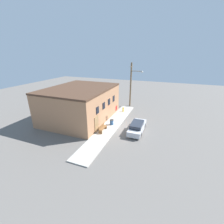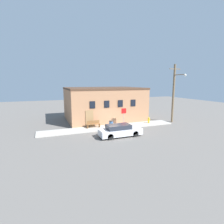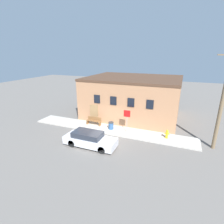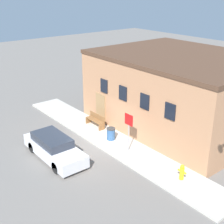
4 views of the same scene
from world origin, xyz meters
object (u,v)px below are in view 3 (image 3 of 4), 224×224
Objects in this scene: trash_bin at (111,126)px; bench at (94,121)px; fire_hydrant at (167,134)px; utility_pole at (223,98)px; stop_sign at (127,117)px; parked_car at (90,139)px.

bench is at bearing 169.40° from trash_bin.
trash_bin is at bearing -179.57° from fire_hydrant.
trash_bin is 10.09m from utility_pole.
utility_pole is (11.53, -0.67, 3.77)m from bench.
parked_car is at bearing -120.19° from stop_sign.
parked_car is (-2.13, -3.67, -1.07)m from stop_sign.
trash_bin is at bearing 83.48° from parked_car.
stop_sign is at bearing -2.33° from trash_bin.
bench is at bearing 176.65° from utility_pole.
stop_sign is 8.07m from utility_pole.
bench is 12.15m from utility_pole.
stop_sign is 4.37m from parked_car.
fire_hydrant is 0.51× the size of bench.
parked_car is (-9.77, -3.47, -3.69)m from utility_pole.
parked_car is at bearing -147.72° from fire_hydrant.
parked_car reaches higher than trash_bin.
fire_hydrant is at bearing 1.66° from stop_sign.
trash_bin is 3.76m from parked_car.
utility_pole is (7.64, -0.19, 2.62)m from stop_sign.
utility_pole reaches higher than parked_car.
parked_car is (-0.43, -3.73, 0.13)m from trash_bin.
fire_hydrant reaches higher than trash_bin.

